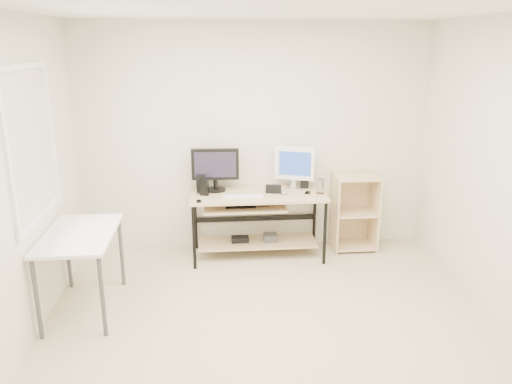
{
  "coord_description": "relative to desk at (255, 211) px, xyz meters",
  "views": [
    {
      "loc": [
        -0.49,
        -3.62,
        2.36
      ],
      "look_at": [
        -0.05,
        1.3,
        0.87
      ],
      "focal_mm": 35.0,
      "sensor_mm": 36.0,
      "label": 1
    }
  ],
  "objects": [
    {
      "name": "audio_controller",
      "position": [
        -0.56,
        -0.02,
        0.3
      ],
      "size": [
        0.11,
        0.08,
        0.18
      ],
      "primitive_type": "cube",
      "rotation": [
        0.0,
        0.0,
        -0.33
      ],
      "color": "black",
      "rests_on": "desk"
    },
    {
      "name": "mouse",
      "position": [
        0.32,
        -0.04,
        0.23
      ],
      "size": [
        0.07,
        0.11,
        0.04
      ],
      "primitive_type": "ellipsoid",
      "rotation": [
        0.0,
        0.0,
        -0.06
      ],
      "color": "#AFAFB4",
      "rests_on": "desk"
    },
    {
      "name": "desk",
      "position": [
        0.0,
        0.0,
        0.0
      ],
      "size": [
        1.5,
        0.65,
        0.75
      ],
      "color": "tan",
      "rests_on": "ground"
    },
    {
      "name": "shelf_unit",
      "position": [
        1.18,
        0.16,
        -0.09
      ],
      "size": [
        0.5,
        0.4,
        0.9
      ],
      "color": "beige",
      "rests_on": "ground"
    },
    {
      "name": "coaster",
      "position": [
        0.72,
        -0.07,
        0.21
      ],
      "size": [
        0.11,
        0.11,
        0.01
      ],
      "primitive_type": "cylinder",
      "rotation": [
        0.0,
        0.0,
        -0.15
      ],
      "color": "#986944",
      "rests_on": "desk"
    },
    {
      "name": "center_speaker",
      "position": [
        0.2,
        0.01,
        0.25
      ],
      "size": [
        0.18,
        0.11,
        0.09
      ],
      "primitive_type": "cube",
      "rotation": [
        0.0,
        0.0,
        -0.2
      ],
      "color": "black",
      "rests_on": "desk"
    },
    {
      "name": "side_table",
      "position": [
        -1.65,
        -1.06,
        0.13
      ],
      "size": [
        0.6,
        1.0,
        0.75
      ],
      "color": "white",
      "rests_on": "ground"
    },
    {
      "name": "black_monitor",
      "position": [
        -0.44,
        0.14,
        0.49
      ],
      "size": [
        0.53,
        0.22,
        0.48
      ],
      "rotation": [
        0.0,
        0.0,
        -0.05
      ],
      "color": "black",
      "rests_on": "desk"
    },
    {
      "name": "room",
      "position": [
        -0.11,
        -1.62,
        0.78
      ],
      "size": [
        4.01,
        4.01,
        2.62
      ],
      "color": "beige",
      "rests_on": "ground"
    },
    {
      "name": "speaker_right",
      "position": [
        0.58,
        0.18,
        0.26
      ],
      "size": [
        0.09,
        0.09,
        0.1
      ],
      "primitive_type": "cube",
      "rotation": [
        0.0,
        0.0,
        -0.06
      ],
      "color": "black",
      "rests_on": "desk"
    },
    {
      "name": "white_imac",
      "position": [
        0.46,
        0.17,
        0.49
      ],
      "size": [
        0.44,
        0.2,
        0.49
      ],
      "rotation": [
        0.0,
        0.0,
        -0.34
      ],
      "color": "silver",
      "rests_on": "desk"
    },
    {
      "name": "speaker_left",
      "position": [
        -0.6,
        0.1,
        0.32
      ],
      "size": [
        0.1,
        0.1,
        0.2
      ],
      "rotation": [
        0.0,
        0.0,
        0.01
      ],
      "color": "black",
      "rests_on": "desk"
    },
    {
      "name": "smartphone",
      "position": [
        0.58,
        -0.04,
        0.22
      ],
      "size": [
        0.09,
        0.12,
        0.01
      ],
      "primitive_type": "cube",
      "rotation": [
        0.0,
        0.0,
        -0.38
      ],
      "color": "black",
      "rests_on": "desk"
    },
    {
      "name": "keyboard",
      "position": [
        -0.15,
        -0.12,
        0.22
      ],
      "size": [
        0.44,
        0.13,
        0.02
      ],
      "primitive_type": "cube",
      "rotation": [
        0.0,
        0.0,
        0.02
      ],
      "color": "white",
      "rests_on": "desk"
    },
    {
      "name": "drinking_glass",
      "position": [
        0.72,
        -0.07,
        0.3
      ],
      "size": [
        0.09,
        0.09,
        0.16
      ],
      "primitive_type": "cylinder",
      "rotation": [
        0.0,
        0.0,
        -0.15
      ],
      "color": "white",
      "rests_on": "coaster"
    },
    {
      "name": "volume_puck",
      "position": [
        -0.62,
        -0.27,
        0.22
      ],
      "size": [
        0.07,
        0.07,
        0.02
      ],
      "primitive_type": "cylinder",
      "rotation": [
        0.0,
        0.0,
        0.38
      ],
      "color": "black",
      "rests_on": "desk"
    }
  ]
}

